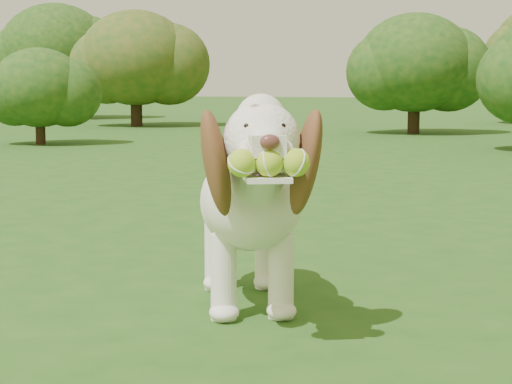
# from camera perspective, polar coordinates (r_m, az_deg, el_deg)

# --- Properties ---
(ground) EXTENTS (80.00, 80.00, 0.00)m
(ground) POSITION_cam_1_polar(r_m,az_deg,el_deg) (3.50, 5.33, -5.39)
(ground) COLOR #214C15
(ground) RESTS_ON ground
(dog) EXTENTS (0.67, 1.09, 0.74)m
(dog) POSITION_cam_1_polar(r_m,az_deg,el_deg) (2.87, -0.48, -0.23)
(dog) COLOR white
(dog) RESTS_ON ground
(shrub_a) EXTENTS (1.15, 1.15, 1.19)m
(shrub_a) POSITION_cam_1_polar(r_m,az_deg,el_deg) (10.92, -14.26, 6.76)
(shrub_a) COLOR #382314
(shrub_a) RESTS_ON ground
(shrub_e) EXTENTS (1.94, 1.94, 2.01)m
(shrub_e) POSITION_cam_1_polar(r_m,az_deg,el_deg) (15.16, -8.04, 8.84)
(shrub_e) COLOR #382314
(shrub_e) RESTS_ON ground
(shrub_g) EXTENTS (2.33, 2.33, 2.41)m
(shrub_g) POSITION_cam_1_polar(r_m,az_deg,el_deg) (18.68, -13.20, 9.14)
(shrub_g) COLOR #382314
(shrub_g) RESTS_ON ground
(shrub_b) EXTENTS (1.73, 1.73, 1.79)m
(shrub_b) POSITION_cam_1_polar(r_m,az_deg,el_deg) (13.03, 10.55, 8.47)
(shrub_b) COLOR #382314
(shrub_b) RESTS_ON ground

